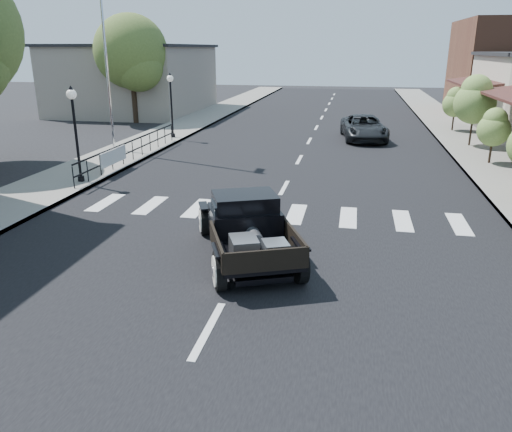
# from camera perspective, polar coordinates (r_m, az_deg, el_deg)

# --- Properties ---
(ground) EXTENTS (120.00, 120.00, 0.00)m
(ground) POSITION_cam_1_polar(r_m,az_deg,el_deg) (11.98, -1.47, -5.59)
(ground) COLOR black
(ground) RESTS_ON ground
(road) EXTENTS (14.00, 80.00, 0.02)m
(road) POSITION_cam_1_polar(r_m,az_deg,el_deg) (26.24, 5.70, 7.76)
(road) COLOR black
(road) RESTS_ON ground
(road_markings) EXTENTS (12.00, 60.00, 0.06)m
(road_markings) POSITION_cam_1_polar(r_m,az_deg,el_deg) (21.37, 4.36, 5.28)
(road_markings) COLOR silver
(road_markings) RESTS_ON ground
(sidewalk_left) EXTENTS (3.00, 80.00, 0.15)m
(sidewalk_left) POSITION_cam_1_polar(r_m,az_deg,el_deg) (28.30, -11.87, 8.39)
(sidewalk_left) COLOR gray
(sidewalk_left) RESTS_ON ground
(sidewalk_right) EXTENTS (3.00, 80.00, 0.15)m
(sidewalk_right) POSITION_cam_1_polar(r_m,az_deg,el_deg) (26.82, 24.21, 6.60)
(sidewalk_right) COLOR gray
(sidewalk_right) RESTS_ON ground
(low_building_left) EXTENTS (10.00, 12.00, 5.00)m
(low_building_left) POSITION_cam_1_polar(r_m,az_deg,el_deg) (42.47, -13.58, 14.87)
(low_building_left) COLOR gray
(low_building_left) RESTS_ON ground
(railing) EXTENTS (0.08, 10.00, 1.00)m
(railing) POSITION_cam_1_polar(r_m,az_deg,el_deg) (23.22, -13.93, 7.50)
(railing) COLOR black
(railing) RESTS_ON sidewalk_left
(banner) EXTENTS (0.04, 2.20, 0.60)m
(banner) POSITION_cam_1_polar(r_m,az_deg,el_deg) (21.47, -15.90, 5.91)
(banner) COLOR silver
(banner) RESTS_ON sidewalk_left
(lamp_post_b) EXTENTS (0.36, 0.36, 3.50)m
(lamp_post_b) POSITION_cam_1_polar(r_m,az_deg,el_deg) (19.67, -19.87, 8.72)
(lamp_post_b) COLOR black
(lamp_post_b) RESTS_ON sidewalk_left
(lamp_post_c) EXTENTS (0.36, 0.36, 3.50)m
(lamp_post_c) POSITION_cam_1_polar(r_m,az_deg,el_deg) (28.64, -9.64, 12.34)
(lamp_post_c) COLOR black
(lamp_post_c) RESTS_ON sidewalk_left
(flagpole) EXTENTS (0.12, 0.12, 12.75)m
(flagpole) POSITION_cam_1_polar(r_m,az_deg,el_deg) (25.51, -17.21, 21.49)
(flagpole) COLOR silver
(flagpole) RESTS_ON sidewalk_left
(big_tree_far) EXTENTS (4.86, 4.86, 7.14)m
(big_tree_far) POSITION_cam_1_polar(r_m,az_deg,el_deg) (35.93, -13.97, 15.97)
(big_tree_far) COLOR #4B6029
(big_tree_far) RESTS_ON ground
(small_tree_c) EXTENTS (1.38, 1.38, 2.30)m
(small_tree_c) POSITION_cam_1_polar(r_m,az_deg,el_deg) (24.03, 25.44, 8.19)
(small_tree_c) COLOR olive
(small_tree_c) RESTS_ON sidewalk_right
(small_tree_d) EXTENTS (2.05, 2.05, 3.42)m
(small_tree_d) POSITION_cam_1_polar(r_m,az_deg,el_deg) (28.06, 23.60, 10.86)
(small_tree_d) COLOR olive
(small_tree_d) RESTS_ON sidewalk_right
(small_tree_e) EXTENTS (1.49, 1.49, 2.48)m
(small_tree_e) POSITION_cam_1_polar(r_m,az_deg,el_deg) (33.07, 21.74, 11.23)
(small_tree_e) COLOR olive
(small_tree_e) RESTS_ON sidewalk_right
(hotrod_pickup) EXTENTS (3.80, 5.12, 1.61)m
(hotrod_pickup) POSITION_cam_1_polar(r_m,az_deg,el_deg) (12.11, -1.10, -1.21)
(hotrod_pickup) COLOR black
(hotrod_pickup) RESTS_ON ground
(second_car) EXTENTS (2.83, 5.11, 1.35)m
(second_car) POSITION_cam_1_polar(r_m,az_deg,el_deg) (29.00, 12.23, 9.81)
(second_car) COLOR black
(second_car) RESTS_ON ground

